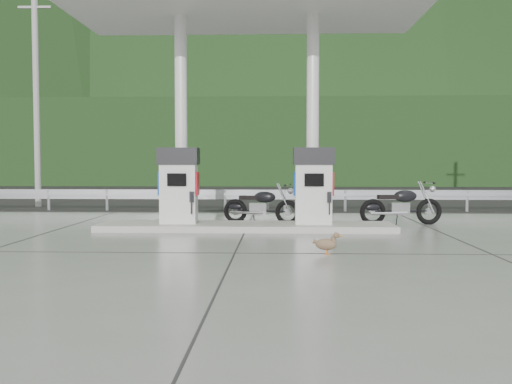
{
  "coord_description": "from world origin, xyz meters",
  "views": [
    {
      "loc": [
        0.75,
        -10.98,
        1.63
      ],
      "look_at": [
        0.3,
        1.0,
        1.0
      ],
      "focal_mm": 40.0,
      "sensor_mm": 36.0,
      "label": 1
    }
  ],
  "objects_px": {
    "gas_pump_left": "(179,186)",
    "motorcycle_right": "(401,206)",
    "gas_pump_right": "(313,186)",
    "duck": "(326,245)",
    "motorcycle_left": "(261,206)"
  },
  "relations": [
    {
      "from": "gas_pump_left",
      "to": "motorcycle_right",
      "type": "relative_size",
      "value": 0.89
    },
    {
      "from": "motorcycle_left",
      "to": "duck",
      "type": "bearing_deg",
      "value": -60.47
    },
    {
      "from": "gas_pump_left",
      "to": "motorcycle_right",
      "type": "bearing_deg",
      "value": 12.75
    },
    {
      "from": "gas_pump_left",
      "to": "duck",
      "type": "xyz_separation_m",
      "value": [
        3.2,
        -3.55,
        -0.88
      ]
    },
    {
      "from": "motorcycle_left",
      "to": "motorcycle_right",
      "type": "relative_size",
      "value": 0.95
    },
    {
      "from": "motorcycle_right",
      "to": "gas_pump_left",
      "type": "bearing_deg",
      "value": -175.55
    },
    {
      "from": "gas_pump_left",
      "to": "motorcycle_left",
      "type": "relative_size",
      "value": 0.93
    },
    {
      "from": "gas_pump_left",
      "to": "motorcycle_right",
      "type": "distance_m",
      "value": 5.7
    },
    {
      "from": "gas_pump_left",
      "to": "motorcycle_left",
      "type": "distance_m",
      "value": 2.42
    },
    {
      "from": "motorcycle_right",
      "to": "motorcycle_left",
      "type": "bearing_deg",
      "value": 170.3
    },
    {
      "from": "gas_pump_right",
      "to": "motorcycle_right",
      "type": "distance_m",
      "value": 2.71
    },
    {
      "from": "motorcycle_right",
      "to": "duck",
      "type": "distance_m",
      "value": 5.34
    },
    {
      "from": "gas_pump_left",
      "to": "duck",
      "type": "distance_m",
      "value": 4.86
    },
    {
      "from": "gas_pump_right",
      "to": "duck",
      "type": "distance_m",
      "value": 3.65
    },
    {
      "from": "motorcycle_right",
      "to": "duck",
      "type": "height_order",
      "value": "motorcycle_right"
    }
  ]
}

